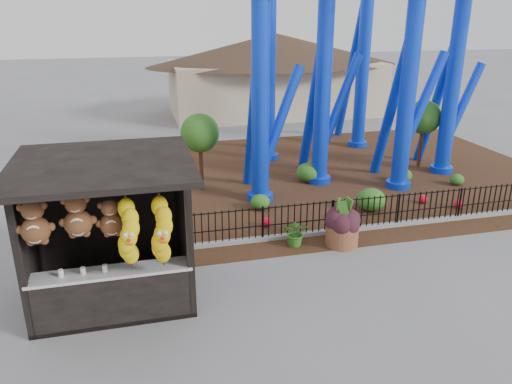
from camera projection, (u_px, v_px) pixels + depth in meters
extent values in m
plane|color=slate|center=(262.00, 305.00, 10.57)|extent=(120.00, 120.00, 0.00)
cube|color=#331E11|center=(311.00, 175.00, 18.76)|extent=(18.00, 12.00, 0.02)
cube|color=gray|center=(371.00, 227.00, 14.19)|extent=(18.00, 0.18, 0.12)
cube|color=black|center=(117.00, 292.00, 10.96)|extent=(3.20, 2.60, 0.10)
cube|color=black|center=(111.00, 210.00, 11.59)|extent=(3.20, 0.12, 3.00)
cube|color=black|center=(31.00, 240.00, 10.11)|extent=(0.12, 2.60, 3.00)
cube|color=black|center=(184.00, 225.00, 10.81)|extent=(0.12, 2.60, 3.00)
cube|color=black|center=(102.00, 164.00, 9.69)|extent=(3.50, 3.40, 0.12)
cube|color=black|center=(21.00, 269.00, 8.99)|extent=(0.14, 0.14, 3.00)
cube|color=black|center=(190.00, 250.00, 9.69)|extent=(0.14, 0.14, 3.00)
cube|color=black|center=(114.00, 298.00, 9.83)|extent=(3.00, 0.50, 1.10)
cube|color=silver|center=(111.00, 272.00, 9.63)|extent=(3.10, 0.55, 0.06)
cylinder|color=black|center=(100.00, 195.00, 8.67)|extent=(2.90, 0.04, 0.04)
cylinder|color=#0D38E9|center=(260.00, 93.00, 15.16)|extent=(0.56, 0.56, 7.00)
cylinder|color=#0D38E9|center=(260.00, 197.00, 16.33)|extent=(0.84, 0.84, 0.24)
cylinder|color=#0D38E9|center=(323.00, 80.00, 16.77)|extent=(0.56, 0.56, 7.30)
cylinder|color=#0D38E9|center=(319.00, 179.00, 17.99)|extent=(0.84, 0.84, 0.24)
cylinder|color=#0D38E9|center=(409.00, 79.00, 16.21)|extent=(0.56, 0.56, 7.50)
cylinder|color=#0D38E9|center=(398.00, 184.00, 17.47)|extent=(0.84, 0.84, 0.24)
cylinder|color=#0D38E9|center=(453.00, 85.00, 18.03)|extent=(0.56, 0.56, 6.60)
cylinder|color=#0D38E9|center=(441.00, 169.00, 19.13)|extent=(0.84, 0.84, 0.24)
cylinder|color=#0D38E9|center=(269.00, 41.00, 19.17)|extent=(0.56, 0.56, 9.50)
cylinder|color=#0D38E9|center=(268.00, 156.00, 20.77)|extent=(0.84, 0.84, 0.24)
cylinder|color=#0D38E9|center=(366.00, 25.00, 20.93)|extent=(0.56, 0.56, 10.50)
cylinder|color=#0D38E9|center=(357.00, 144.00, 22.70)|extent=(0.84, 0.84, 0.24)
cylinder|color=#0D38E9|center=(253.00, 115.00, 16.28)|extent=(0.36, 2.21, 5.85)
cylinder|color=#0D38E9|center=(279.00, 123.00, 15.96)|extent=(1.62, 0.32, 3.73)
cylinder|color=#0D38E9|center=(313.00, 102.00, 17.91)|extent=(0.36, 2.29, 6.10)
cylinder|color=#0D38E9|center=(337.00, 110.00, 17.58)|extent=(1.67, 0.32, 3.88)
cylinder|color=#0D38E9|center=(393.00, 103.00, 17.36)|extent=(0.36, 2.34, 6.26)
cylinder|color=#0D38E9|center=(419.00, 111.00, 17.04)|extent=(1.71, 0.32, 3.99)
cylinder|color=#0D38E9|center=(436.00, 104.00, 19.14)|extent=(0.36, 2.10, 5.53)
cylinder|color=#0D38E9|center=(460.00, 110.00, 18.81)|extent=(1.54, 0.32, 3.52)
cylinder|color=brown|center=(342.00, 235.00, 13.16)|extent=(0.91, 0.91, 0.58)
ellipsoid|color=#31131C|center=(343.00, 214.00, 12.95)|extent=(0.70, 0.70, 0.64)
imported|color=#2A5017|center=(296.00, 232.00, 13.08)|extent=(0.84, 0.79, 0.77)
ellipsoid|color=#2B5F1C|center=(260.00, 202.00, 15.49)|extent=(0.60, 0.60, 0.48)
ellipsoid|color=#2B5F1C|center=(371.00, 200.00, 15.38)|extent=(0.88, 0.88, 0.70)
ellipsoid|color=#2B5F1C|center=(403.00, 175.00, 17.96)|extent=(0.60, 0.60, 0.48)
ellipsoid|color=#2B5F1C|center=(308.00, 172.00, 17.97)|extent=(0.86, 0.86, 0.69)
ellipsoid|color=#2B5F1C|center=(457.00, 179.00, 17.67)|extent=(0.49, 0.49, 0.39)
sphere|color=red|center=(266.00, 222.00, 14.29)|extent=(0.28, 0.28, 0.28)
sphere|color=red|center=(340.00, 215.00, 14.78)|extent=(0.28, 0.28, 0.28)
sphere|color=red|center=(423.00, 199.00, 16.01)|extent=(0.28, 0.28, 0.28)
sphere|color=red|center=(458.00, 204.00, 15.60)|extent=(0.28, 0.28, 0.28)
cube|color=#BFAD8C|center=(275.00, 88.00, 29.62)|extent=(12.00, 6.00, 3.00)
cone|color=#332319|center=(275.00, 46.00, 28.79)|extent=(15.00, 15.00, 1.80)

